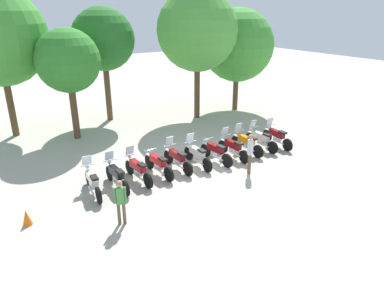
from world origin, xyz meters
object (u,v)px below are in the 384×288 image
(motorcycle_6, at_px, (216,152))
(motorcycle_9, at_px, (261,139))
(motorcycle_0, at_px, (92,181))
(person_1, at_px, (120,199))
(motorcycle_2, at_px, (138,169))
(motorcycle_4, at_px, (177,158))
(motorcycle_5, at_px, (197,155))
(motorcycle_1, at_px, (116,176))
(motorcycle_3, at_px, (158,164))
(motorcycle_7, at_px, (233,147))
(tree_4, at_px, (238,45))
(tree_1, at_px, (68,61))
(motorcycle_10, at_px, (277,136))
(tree_2, at_px, (103,40))
(traffic_cone, at_px, (27,217))
(tree_3, at_px, (197,31))
(person_0, at_px, (250,150))
(motorcycle_8, at_px, (246,143))

(motorcycle_6, xyz_separation_m, motorcycle_9, (2.88, 0.06, 0.01))
(motorcycle_0, height_order, person_1, person_1)
(motorcycle_2, bearing_deg, motorcycle_4, -92.06)
(motorcycle_5, distance_m, motorcycle_9, 3.83)
(motorcycle_9, relative_size, person_1, 1.37)
(motorcycle_1, bearing_deg, person_1, 160.67)
(motorcycle_3, bearing_deg, motorcycle_7, -98.68)
(tree_4, bearing_deg, motorcycle_4, -143.28)
(motorcycle_4, bearing_deg, motorcycle_7, -99.26)
(tree_4, bearing_deg, tree_1, 179.52)
(motorcycle_1, xyz_separation_m, motorcycle_10, (8.63, -0.20, 0.00))
(motorcycle_1, height_order, tree_1, tree_1)
(tree_1, bearing_deg, tree_2, 39.98)
(motorcycle_6, relative_size, traffic_cone, 3.99)
(motorcycle_4, bearing_deg, tree_1, 19.23)
(person_1, height_order, tree_4, tree_4)
(tree_2, height_order, tree_3, tree_3)
(person_0, bearing_deg, motorcycle_6, 134.64)
(motorcycle_1, height_order, traffic_cone, motorcycle_1)
(motorcycle_0, bearing_deg, motorcycle_9, -86.63)
(motorcycle_7, distance_m, motorcycle_8, 0.97)
(motorcycle_7, relative_size, person_0, 1.23)
(person_0, bearing_deg, tree_2, 130.34)
(motorcycle_0, bearing_deg, motorcycle_4, -84.28)
(motorcycle_1, relative_size, motorcycle_2, 1.00)
(motorcycle_3, bearing_deg, motorcycle_5, -97.52)
(tree_2, distance_m, traffic_cone, 12.57)
(motorcycle_2, height_order, motorcycle_8, same)
(person_1, distance_m, tree_3, 13.21)
(motorcycle_6, bearing_deg, tree_1, 30.35)
(person_0, distance_m, tree_4, 10.82)
(motorcycle_1, distance_m, tree_4, 13.63)
(motorcycle_4, relative_size, motorcycle_5, 1.00)
(motorcycle_5, xyz_separation_m, motorcycle_7, (1.92, -0.19, 0.00))
(person_1, xyz_separation_m, traffic_cone, (-2.65, 1.65, -0.65))
(person_1, relative_size, tree_3, 0.20)
(motorcycle_6, height_order, person_1, person_1)
(motorcycle_2, bearing_deg, person_0, -118.10)
(motorcycle_9, distance_m, motorcycle_10, 0.98)
(motorcycle_1, height_order, person_0, person_0)
(motorcycle_0, height_order, motorcycle_8, same)
(motorcycle_10, bearing_deg, tree_1, 55.41)
(person_1, bearing_deg, motorcycle_10, 128.26)
(motorcycle_0, height_order, motorcycle_3, motorcycle_0)
(motorcycle_1, distance_m, motorcycle_10, 8.63)
(motorcycle_1, relative_size, tree_1, 0.38)
(person_0, bearing_deg, motorcycle_5, 156.57)
(tree_1, distance_m, tree_3, 7.82)
(motorcycle_3, height_order, tree_4, tree_4)
(motorcycle_9, bearing_deg, tree_4, -31.51)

